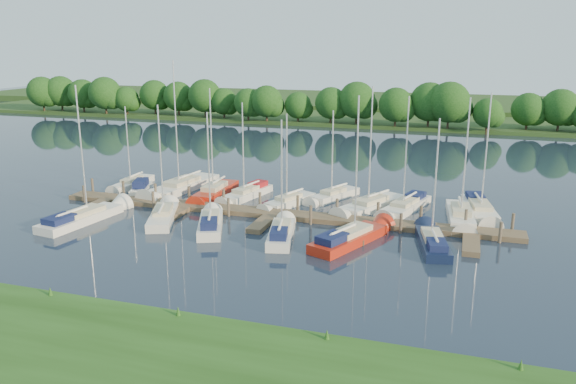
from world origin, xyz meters
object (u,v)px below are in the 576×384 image
(dock, at_px, (271,216))
(sailboat_n_0, at_px, (132,184))
(motorboat, at_px, (141,189))
(sailboat_n_5, at_px, (288,203))
(sailboat_s_2, at_px, (211,224))

(dock, height_order, sailboat_n_0, sailboat_n_0)
(dock, distance_m, motorboat, 15.48)
(sailboat_n_0, xyz_separation_m, motorboat, (2.14, -1.79, 0.06))
(dock, relative_size, sailboat_n_5, 4.62)
(sailboat_n_0, bearing_deg, motorboat, 139.89)
(sailboat_n_5, bearing_deg, sailboat_n_0, 15.82)
(motorboat, height_order, sailboat_s_2, sailboat_s_2)
(sailboat_n_0, xyz_separation_m, sailboat_n_5, (17.33, -1.72, 0.00))
(dock, height_order, sailboat_n_5, sailboat_n_5)
(dock, xyz_separation_m, sailboat_n_5, (0.24, 4.07, 0.07))
(dock, height_order, motorboat, motorboat)
(dock, distance_m, sailboat_s_2, 5.44)
(sailboat_n_0, distance_m, motorboat, 2.79)
(sailboat_n_0, distance_m, sailboat_n_5, 17.42)
(motorboat, relative_size, sailboat_s_2, 0.54)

